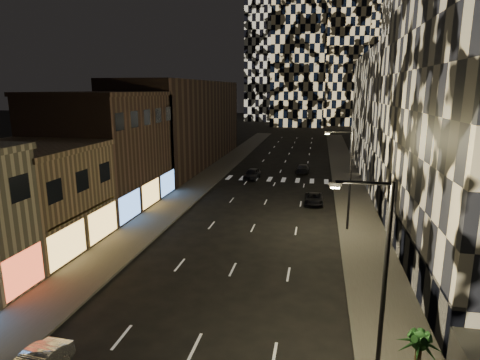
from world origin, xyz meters
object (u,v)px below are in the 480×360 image
at_px(streetlight_far, 348,173).
at_px(car_dark_oncoming, 303,168).
at_px(car_dark_rightlane, 314,199).
at_px(streetlight_near, 379,271).
at_px(car_dark_midlane, 252,174).
at_px(palm_tree, 419,347).

xyz_separation_m(streetlight_far, car_dark_oncoming, (-4.85, 25.59, -4.67)).
relative_size(streetlight_far, car_dark_rightlane, 2.06).
bearing_deg(streetlight_far, car_dark_oncoming, 100.74).
distance_m(streetlight_near, car_dark_midlane, 41.42).
distance_m(streetlight_near, car_dark_oncoming, 46.09).
xyz_separation_m(car_dark_rightlane, palm_tree, (4.26, -29.93, 2.58)).
relative_size(streetlight_near, streetlight_far, 1.00).
distance_m(car_dark_midlane, palm_tree, 43.29).
height_order(streetlight_far, car_dark_oncoming, streetlight_far).
relative_size(streetlight_near, car_dark_oncoming, 1.92).
bearing_deg(palm_tree, car_dark_rightlane, 98.10).
relative_size(streetlight_far, car_dark_oncoming, 1.92).
xyz_separation_m(car_dark_oncoming, car_dark_rightlane, (1.95, -17.40, -0.08)).
relative_size(car_dark_midlane, palm_tree, 1.25).
bearing_deg(car_dark_oncoming, streetlight_far, 101.56).
relative_size(streetlight_near, car_dark_rightlane, 2.06).
xyz_separation_m(streetlight_near, car_dark_oncoming, (-4.85, 45.59, -4.67)).
xyz_separation_m(streetlight_near, streetlight_far, (0.00, 20.00, 0.00)).
bearing_deg(car_dark_rightlane, car_dark_midlane, 127.38).
height_order(streetlight_near, streetlight_far, same).
relative_size(car_dark_rightlane, palm_tree, 1.18).
xyz_separation_m(car_dark_oncoming, palm_tree, (6.21, -47.32, 2.50)).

